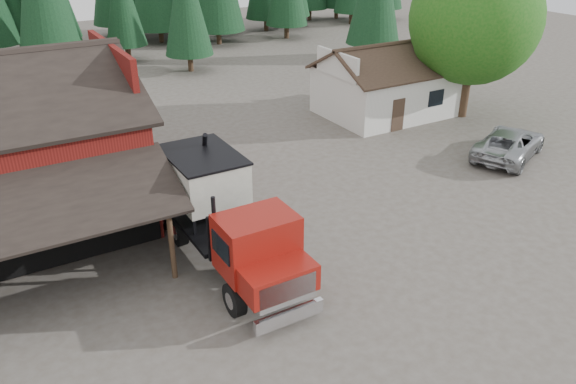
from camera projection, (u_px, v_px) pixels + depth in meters
ground at (334, 262)px, 21.43m from camera, size 120.00×120.00×0.00m
farmhouse at (386, 89)px, 36.60m from camera, size 8.60×6.42×4.65m
deciduous_tree at (475, 24)px, 34.19m from camera, size 8.00×8.00×10.20m
conifer_backdrop at (86, 52)px, 53.90m from camera, size 76.00×16.00×16.00m
feed_truck at (223, 212)px, 20.72m from camera, size 2.89×9.71×4.38m
silver_car at (509, 143)px, 30.29m from camera, size 6.34×4.73×1.60m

